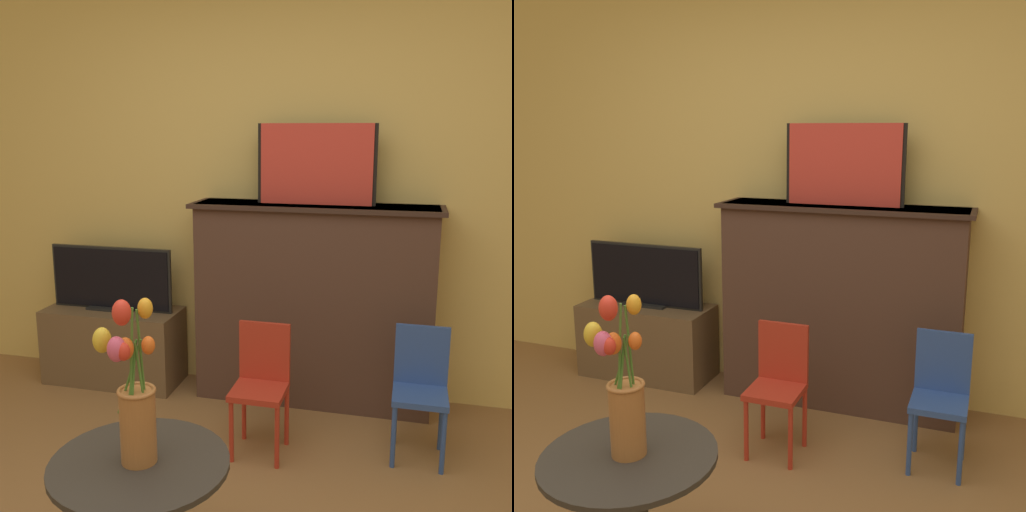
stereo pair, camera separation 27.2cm
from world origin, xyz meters
TOP-DOWN VIEW (x-y plane):
  - wall_back at (0.00, 2.13)m, footprint 8.00×0.06m
  - fireplace_mantel at (0.16, 1.94)m, footprint 1.44×0.36m
  - painting at (0.16, 1.95)m, footprint 0.68×0.03m
  - tv_stand at (-1.13, 1.89)m, footprint 0.87×0.37m
  - tv_monitor at (-1.13, 1.90)m, footprint 0.81×0.12m
  - chair_red at (0.00, 1.31)m, footprint 0.26×0.26m
  - chair_blue at (0.78, 1.46)m, footprint 0.26×0.26m
  - vase_tulips at (-0.13, 0.17)m, footprint 0.21×0.17m

SIDE VIEW (x-z plane):
  - tv_stand at x=-1.13m, z-range 0.00..0.48m
  - chair_red at x=0.00m, z-range 0.05..0.71m
  - chair_blue at x=0.78m, z-range 0.05..0.71m
  - fireplace_mantel at x=0.16m, z-range 0.01..1.21m
  - tv_monitor at x=-1.13m, z-range 0.48..0.88m
  - vase_tulips at x=-0.13m, z-range 0.50..1.06m
  - wall_back at x=0.00m, z-range 0.00..2.70m
  - painting at x=0.16m, z-range 1.20..1.65m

